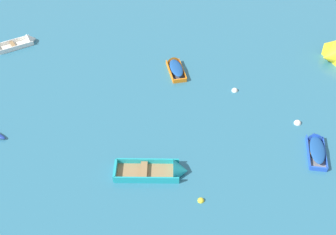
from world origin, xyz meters
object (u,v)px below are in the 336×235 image
mooring_buoy_midfield (235,91)px  mooring_buoy_near_foreground (297,123)px  rowboat_orange_back_row_center (175,66)px  rowboat_turquoise_midfield_left (166,171)px  mooring_buoy_trailing (201,201)px  rowboat_blue_far_right (316,145)px  rowboat_white_near_right (25,42)px

mooring_buoy_midfield → mooring_buoy_near_foreground: 4.76m
rowboat_orange_back_row_center → mooring_buoy_near_foreground: size_ratio=6.29×
rowboat_orange_back_row_center → rowboat_turquoise_midfield_left: bearing=-103.5°
rowboat_turquoise_midfield_left → mooring_buoy_near_foreground: bearing=16.5°
rowboat_orange_back_row_center → rowboat_turquoise_midfield_left: (-2.29, -9.54, -0.03)m
mooring_buoy_midfield → mooring_buoy_near_foreground: size_ratio=0.94×
rowboat_orange_back_row_center → mooring_buoy_near_foreground: (6.39, -6.97, -0.23)m
rowboat_turquoise_midfield_left → mooring_buoy_midfield: 8.58m
rowboat_turquoise_midfield_left → mooring_buoy_trailing: rowboat_turquoise_midfield_left is taller
rowboat_turquoise_midfield_left → mooring_buoy_near_foreground: 9.06m
mooring_buoy_midfield → mooring_buoy_trailing: 9.52m
rowboat_blue_far_right → mooring_buoy_near_foreground: (-0.19, 2.19, -0.22)m
rowboat_white_near_right → mooring_buoy_trailing: bearing=-59.7°
rowboat_white_near_right → mooring_buoy_midfield: size_ratio=7.65×
mooring_buoy_near_foreground → rowboat_white_near_right: bearing=144.5°
rowboat_turquoise_midfield_left → rowboat_white_near_right: size_ratio=1.33×
rowboat_orange_back_row_center → rowboat_turquoise_midfield_left: 9.81m
rowboat_turquoise_midfield_left → mooring_buoy_near_foreground: size_ratio=9.50×
rowboat_turquoise_midfield_left → rowboat_white_near_right: rowboat_turquoise_midfield_left is taller
rowboat_orange_back_row_center → rowboat_blue_far_right: bearing=-54.3°
rowboat_white_near_right → mooring_buoy_near_foreground: bearing=-35.5°
rowboat_turquoise_midfield_left → rowboat_white_near_right: 17.00m
rowboat_orange_back_row_center → rowboat_blue_far_right: size_ratio=0.91×
rowboat_turquoise_midfield_left → mooring_buoy_near_foreground: rowboat_turquoise_midfield_left is taller
rowboat_white_near_right → rowboat_orange_back_row_center: bearing=-26.0°
rowboat_orange_back_row_center → mooring_buoy_trailing: bearing=-94.1°
rowboat_white_near_right → mooring_buoy_midfield: 16.51m
rowboat_turquoise_midfield_left → mooring_buoy_trailing: (1.45, -2.14, -0.20)m
rowboat_turquoise_midfield_left → mooring_buoy_midfield: (5.78, 6.34, -0.20)m
rowboat_blue_far_right → rowboat_turquoise_midfield_left: size_ratio=0.72×
rowboat_blue_far_right → mooring_buoy_trailing: (-7.43, -2.51, -0.22)m
rowboat_blue_far_right → rowboat_white_near_right: bearing=140.3°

